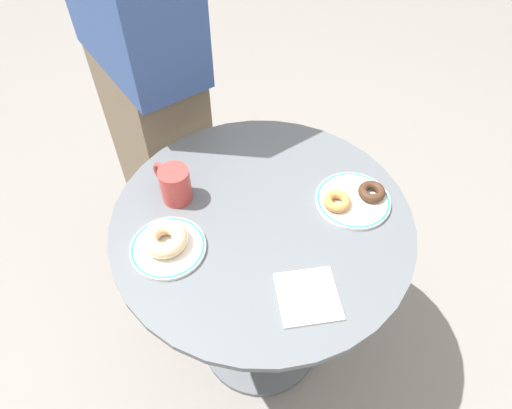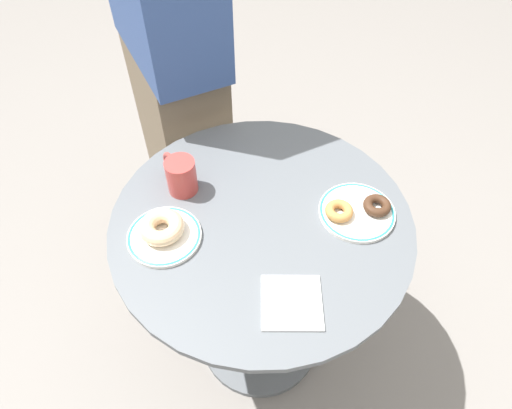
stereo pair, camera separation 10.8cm
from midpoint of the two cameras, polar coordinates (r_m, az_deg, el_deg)
ground_plane at (r=1.73m, az=2.34°, el=-16.77°), size 7.00×7.00×0.02m
cafe_table at (r=1.30m, az=3.01°, el=-8.25°), size 0.74×0.74×0.70m
plate_left at (r=1.08m, az=-8.62°, el=-4.11°), size 0.18×0.18×0.01m
plate_right at (r=1.15m, az=15.15°, el=-1.05°), size 0.19×0.19×0.01m
donut_glazed at (r=1.07m, az=-8.91°, el=-2.99°), size 0.13×0.13×0.04m
donut_chocolate at (r=1.16m, az=17.55°, el=-0.28°), size 0.10×0.10×0.02m
donut_old_fashioned at (r=1.12m, az=13.10°, el=-0.95°), size 0.08×0.08×0.02m
paper_napkin at (r=0.99m, az=7.68°, el=-12.27°), size 0.14×0.14×0.01m
coffee_mug at (r=1.15m, az=-6.80°, el=3.54°), size 0.09×0.11×0.09m
person_figure at (r=1.49m, az=-8.16°, el=16.27°), size 0.36×0.50×1.57m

